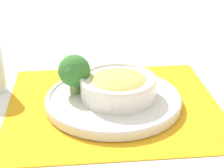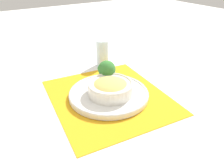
% 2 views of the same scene
% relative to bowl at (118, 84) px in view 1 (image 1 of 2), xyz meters
% --- Properties ---
extents(ground_plane, '(4.00, 4.00, 0.00)m').
position_rel_bowl_xyz_m(ground_plane, '(-0.00, 0.01, -0.05)').
color(ground_plane, white).
extents(placemat, '(0.46, 0.51, 0.00)m').
position_rel_bowl_xyz_m(placemat, '(-0.00, 0.01, -0.05)').
color(placemat, orange).
rests_on(placemat, ground_plane).
extents(plate, '(0.30, 0.30, 0.02)m').
position_rel_bowl_xyz_m(plate, '(-0.00, 0.01, -0.03)').
color(plate, white).
rests_on(plate, placemat).
extents(bowl, '(0.17, 0.17, 0.06)m').
position_rel_bowl_xyz_m(bowl, '(0.00, 0.00, 0.00)').
color(bowl, silver).
rests_on(bowl, plate).
extents(broccoli_floret, '(0.07, 0.07, 0.09)m').
position_rel_bowl_xyz_m(broccoli_floret, '(0.04, 0.09, 0.02)').
color(broccoli_floret, '#759E51').
rests_on(broccoli_floret, plate).
extents(carrot_slice_near, '(0.04, 0.04, 0.01)m').
position_rel_bowl_xyz_m(carrot_slice_near, '(-0.04, 0.04, -0.03)').
color(carrot_slice_near, orange).
rests_on(carrot_slice_near, plate).
extents(carrot_slice_middle, '(0.04, 0.04, 0.01)m').
position_rel_bowl_xyz_m(carrot_slice_middle, '(-0.05, 0.02, -0.03)').
color(carrot_slice_middle, orange).
rests_on(carrot_slice_middle, plate).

